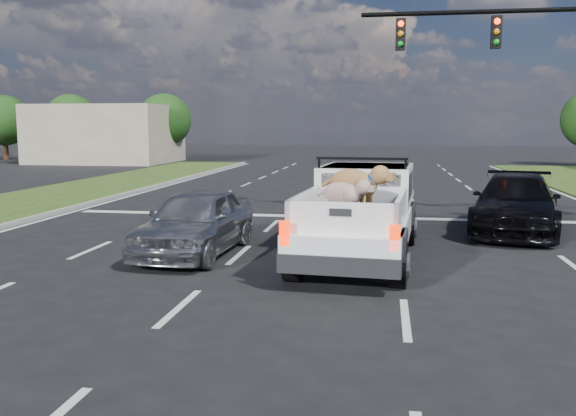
% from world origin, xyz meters
% --- Properties ---
extents(ground, '(160.00, 160.00, 0.00)m').
position_xyz_m(ground, '(0.00, 0.00, 0.00)').
color(ground, black).
rests_on(ground, ground).
extents(road_markings, '(17.75, 60.00, 0.01)m').
position_xyz_m(road_markings, '(0.00, 6.56, 0.01)').
color(road_markings, silver).
rests_on(road_markings, ground).
extents(building_left, '(10.00, 8.00, 4.40)m').
position_xyz_m(building_left, '(-20.00, 36.00, 2.20)').
color(building_left, '#B6AB8B').
rests_on(building_left, ground).
extents(tree_far_a, '(4.20, 4.20, 5.40)m').
position_xyz_m(tree_far_a, '(-30.00, 38.00, 3.29)').
color(tree_far_a, '#332114').
rests_on(tree_far_a, ground).
extents(tree_far_b, '(4.20, 4.20, 5.40)m').
position_xyz_m(tree_far_b, '(-24.00, 38.00, 3.29)').
color(tree_far_b, '#332114').
rests_on(tree_far_b, ground).
extents(tree_far_c, '(4.20, 4.20, 5.40)m').
position_xyz_m(tree_far_c, '(-16.00, 38.00, 3.29)').
color(tree_far_c, '#332114').
rests_on(tree_far_c, ground).
extents(pickup_truck, '(2.57, 5.96, 2.18)m').
position_xyz_m(pickup_truck, '(0.90, 4.13, 1.02)').
color(pickup_truck, black).
rests_on(pickup_truck, ground).
extents(silver_sedan, '(2.00, 4.42, 1.47)m').
position_xyz_m(silver_sedan, '(-2.72, 4.00, 0.74)').
color(silver_sedan, '#A1A4A8').
rests_on(silver_sedan, ground).
extents(black_coupe, '(3.26, 5.63, 1.53)m').
position_xyz_m(black_coupe, '(4.90, 8.08, 0.77)').
color(black_coupe, black).
rests_on(black_coupe, ground).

